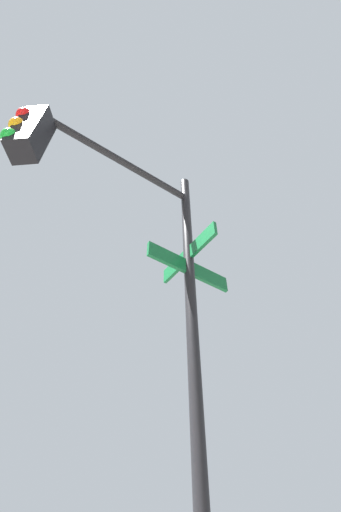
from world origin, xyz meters
TOP-DOWN VIEW (x-y plane):
  - traffic_signal_near at (-5.92, -6.10)m, footprint 2.25×1.89m

SIDE VIEW (x-z plane):
  - traffic_signal_near at x=-5.92m, z-range 1.08..6.55m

